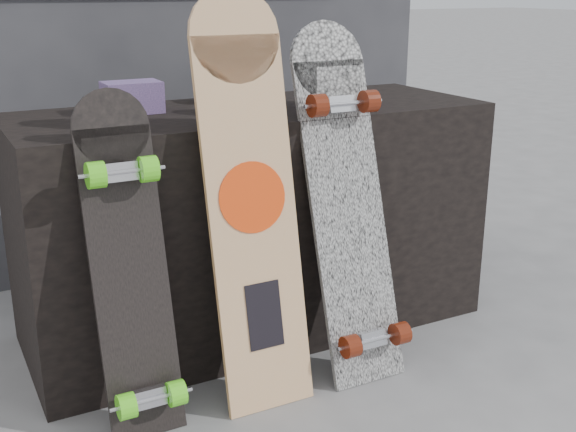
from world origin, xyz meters
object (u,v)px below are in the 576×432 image
vendor_table (254,221)px  longboard_celtic (254,219)px  skateboard_dark (130,262)px  longboard_cascadia (347,196)px  longboard_geisha (250,191)px

vendor_table → longboard_celtic: 0.42m
vendor_table → skateboard_dark: bearing=-144.5°
vendor_table → longboard_celtic: (-0.17, -0.36, 0.14)m
vendor_table → longboard_cascadia: size_ratio=1.46×
longboard_geisha → longboard_celtic: (0.02, 0.03, -0.10)m
longboard_geisha → longboard_celtic: bearing=53.1°
longboard_cascadia → skateboard_dark: longboard_cascadia is taller
longboard_geisha → longboard_celtic: 0.10m
longboard_geisha → longboard_cascadia: size_ratio=1.09×
vendor_table → skateboard_dark: 0.69m
longboard_celtic → skateboard_dark: 0.39m
longboard_cascadia → skateboard_dark: size_ratio=1.17×
vendor_table → longboard_cascadia: bearing=-68.6°
longboard_celtic → longboard_cascadia: longboard_cascadia is taller
longboard_geisha → skateboard_dark: 0.39m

